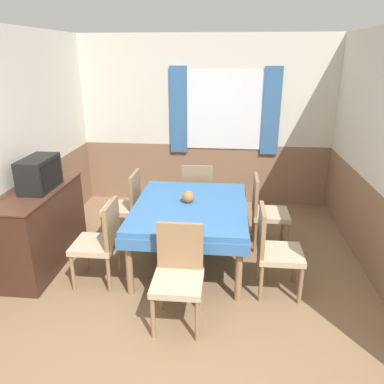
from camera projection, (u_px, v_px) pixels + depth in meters
name	position (u px, v px, depth m)	size (l,w,h in m)	color
ground_plane	(173.00, 374.00, 2.87)	(16.00, 16.00, 0.00)	#846647
wall_back	(207.00, 122.00, 5.83)	(4.29, 0.09, 2.60)	silver
wall_left	(25.00, 147.00, 4.30)	(0.05, 4.03, 2.60)	silver
wall_right	(381.00, 156.00, 3.93)	(0.05, 4.03, 2.60)	silver
dining_table	(190.00, 213.00, 4.22)	(1.28, 1.56, 0.73)	#386BA8
chair_head_near	(178.00, 273.00, 3.30)	(0.44, 0.44, 0.92)	#93704C
chair_right_near	(274.00, 248.00, 3.72)	(0.44, 0.44, 0.92)	#93704C
chair_right_far	(265.00, 209.00, 4.64)	(0.44, 0.44, 0.92)	#93704C
chair_head_window	(198.00, 192.00, 5.22)	(0.44, 0.44, 0.92)	#93704C
chair_left_far	(126.00, 204.00, 4.81)	(0.44, 0.44, 0.92)	#93704C
chair_left_near	(101.00, 240.00, 3.88)	(0.44, 0.44, 0.92)	#93704C
sideboard	(43.00, 227.00, 4.25)	(0.46, 1.38, 0.91)	#3D2319
tv	(39.00, 174.00, 4.06)	(0.29, 0.53, 0.36)	black
vase	(188.00, 197.00, 4.22)	(0.14, 0.14, 0.14)	#B26B38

